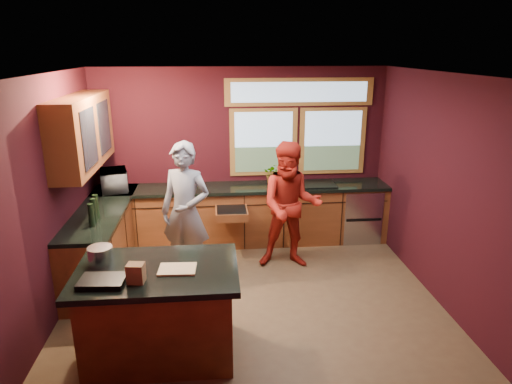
{
  "coord_description": "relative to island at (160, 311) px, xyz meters",
  "views": [
    {
      "loc": [
        -0.42,
        -5.01,
        2.96
      ],
      "look_at": [
        0.08,
        0.4,
        1.24
      ],
      "focal_mm": 32.0,
      "sensor_mm": 36.0,
      "label": 1
    }
  ],
  "objects": [
    {
      "name": "paper_bag",
      "position": [
        -0.15,
        -0.25,
        0.56
      ],
      "size": [
        0.17,
        0.14,
        0.18
      ],
      "primitive_type": "cube",
      "rotation": [
        0.0,
        0.0,
        -0.14
      ],
      "color": "brown",
      "rests_on": "island"
    },
    {
      "name": "back_counter",
      "position": [
        1.2,
        2.7,
        -0.01
      ],
      "size": [
        4.5,
        0.64,
        0.93
      ],
      "color": "#562B14",
      "rests_on": "floor"
    },
    {
      "name": "island",
      "position": [
        0.0,
        0.0,
        0.0
      ],
      "size": [
        1.55,
        1.05,
        0.95
      ],
      "color": "#562B14",
      "rests_on": "floor"
    },
    {
      "name": "person_red",
      "position": [
        1.6,
        1.82,
        0.41
      ],
      "size": [
        0.94,
        0.77,
        1.78
      ],
      "primitive_type": "imported",
      "rotation": [
        0.0,
        0.0,
        -0.12
      ],
      "color": "#A31D13",
      "rests_on": "floor"
    },
    {
      "name": "paper_towel",
      "position": [
        1.64,
        2.7,
        0.59
      ],
      "size": [
        0.12,
        0.12,
        0.28
      ],
      "primitive_type": "cylinder",
      "color": "white",
      "rests_on": "back_counter"
    },
    {
      "name": "potted_plant",
      "position": [
        1.49,
        2.75,
        0.62
      ],
      "size": [
        0.31,
        0.26,
        0.34
      ],
      "primitive_type": "imported",
      "color": "#999999",
      "rests_on": "back_counter"
    },
    {
      "name": "left_counter",
      "position": [
        -0.94,
        1.85,
        -0.01
      ],
      "size": [
        0.64,
        2.3,
        0.93
      ],
      "color": "#562B14",
      "rests_on": "floor"
    },
    {
      "name": "floor",
      "position": [
        1.0,
        1.0,
        -0.48
      ],
      "size": [
        4.5,
        4.5,
        0.0
      ],
      "primitive_type": "plane",
      "color": "brown",
      "rests_on": "ground"
    },
    {
      "name": "cutting_board",
      "position": [
        0.2,
        -0.05,
        0.48
      ],
      "size": [
        0.36,
        0.27,
        0.02
      ],
      "primitive_type": "cube",
      "rotation": [
        0.0,
        0.0,
        -0.05
      ],
      "color": "tan",
      "rests_on": "island"
    },
    {
      "name": "room_shell",
      "position": [
        0.41,
        1.33,
        1.32
      ],
      "size": [
        4.52,
        4.02,
        2.71
      ],
      "color": "black",
      "rests_on": "ground"
    },
    {
      "name": "person_grey",
      "position": [
        0.19,
        1.61,
        0.45
      ],
      "size": [
        0.79,
        0.67,
        1.85
      ],
      "primitive_type": "imported",
      "rotation": [
        0.0,
        0.0,
        -0.4
      ],
      "color": "slate",
      "rests_on": "floor"
    },
    {
      "name": "black_tray",
      "position": [
        -0.45,
        -0.25,
        0.49
      ],
      "size": [
        0.42,
        0.31,
        0.05
      ],
      "primitive_type": "cube",
      "rotation": [
        0.0,
        0.0,
        -0.07
      ],
      "color": "black",
      "rests_on": "island"
    },
    {
      "name": "microwave",
      "position": [
        -0.92,
        2.67,
        0.6
      ],
      "size": [
        0.5,
        0.63,
        0.31
      ],
      "primitive_type": "imported",
      "rotation": [
        0.0,
        0.0,
        1.82
      ],
      "color": "#999999",
      "rests_on": "left_counter"
    },
    {
      "name": "stock_pot",
      "position": [
        -0.55,
        0.15,
        0.56
      ],
      "size": [
        0.24,
        0.24,
        0.18
      ],
      "primitive_type": "cylinder",
      "color": "#BBBBC0",
      "rests_on": "island"
    }
  ]
}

